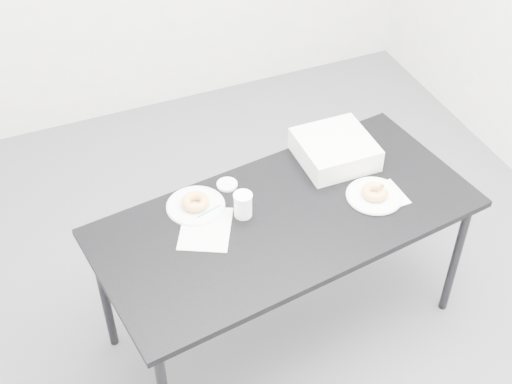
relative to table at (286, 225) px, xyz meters
name	(u,v)px	position (x,y,z in m)	size (l,w,h in m)	color
floor	(244,318)	(-0.17, 0.11, -0.70)	(4.00, 4.00, 0.00)	#444549
table	(286,225)	(0.00, 0.00, 0.00)	(1.76, 1.00, 0.76)	black
scorecard	(206,228)	(-0.35, 0.06, 0.06)	(0.21, 0.27, 0.00)	white
logo_patch	(212,209)	(-0.28, 0.16, 0.06)	(0.04, 0.04, 0.00)	green
pen	(209,211)	(-0.30, 0.15, 0.06)	(0.01, 0.01, 0.12)	#0C8E8D
napkin	(384,196)	(0.45, -0.06, 0.06)	(0.18, 0.18, 0.00)	white
plate_near	(374,196)	(0.41, -0.04, 0.06)	(0.25, 0.25, 0.01)	white
donut_near	(375,192)	(0.41, -0.04, 0.09)	(0.12, 0.12, 0.04)	gold
plate_far	(196,206)	(-0.35, 0.21, 0.06)	(0.26, 0.26, 0.01)	white
donut_far	(195,202)	(-0.35, 0.21, 0.08)	(0.12, 0.12, 0.04)	gold
coffee_cup	(243,205)	(-0.17, 0.08, 0.12)	(0.08, 0.08, 0.12)	white
cup_lid	(227,184)	(-0.17, 0.28, 0.06)	(0.09, 0.09, 0.01)	white
bakery_box	(335,149)	(0.37, 0.27, 0.11)	(0.33, 0.33, 0.11)	silver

